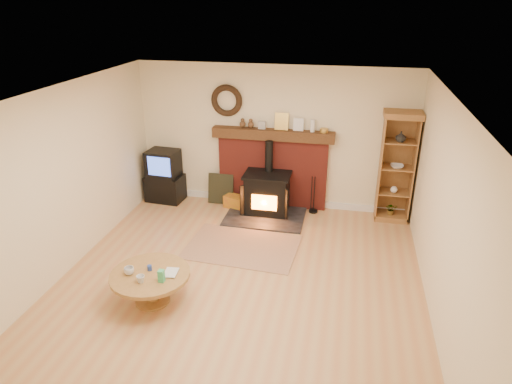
% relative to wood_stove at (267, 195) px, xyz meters
% --- Properties ---
extents(ground, '(5.50, 5.50, 0.00)m').
position_rel_wood_stove_xyz_m(ground, '(0.03, -2.28, -0.37)').
color(ground, tan).
rests_on(ground, ground).
extents(room_shell, '(5.02, 5.52, 2.61)m').
position_rel_wood_stove_xyz_m(room_shell, '(0.01, -2.18, 1.34)').
color(room_shell, beige).
rests_on(room_shell, ground).
extents(chimney_breast, '(2.20, 0.22, 1.78)m').
position_rel_wood_stove_xyz_m(chimney_breast, '(0.03, 0.39, 0.43)').
color(chimney_breast, maroon).
rests_on(chimney_breast, ground).
extents(wood_stove, '(1.40, 1.00, 1.32)m').
position_rel_wood_stove_xyz_m(wood_stove, '(0.00, 0.00, 0.00)').
color(wood_stove, black).
rests_on(wood_stove, ground).
extents(area_rug, '(1.79, 1.29, 0.01)m').
position_rel_wood_stove_xyz_m(area_rug, '(-0.16, -1.28, -0.37)').
color(area_rug, brown).
rests_on(area_rug, ground).
extents(tv_unit, '(0.72, 0.53, 1.00)m').
position_rel_wood_stove_xyz_m(tv_unit, '(-2.03, 0.19, 0.11)').
color(tv_unit, black).
rests_on(tv_unit, ground).
extents(curio_cabinet, '(0.62, 0.45, 1.94)m').
position_rel_wood_stove_xyz_m(curio_cabinet, '(2.20, 0.28, 0.60)').
color(curio_cabinet, brown).
rests_on(curio_cabinet, ground).
extents(firelog_box, '(0.43, 0.35, 0.23)m').
position_rel_wood_stove_xyz_m(firelog_box, '(-0.63, 0.12, -0.26)').
color(firelog_box, gold).
rests_on(firelog_box, ground).
extents(leaning_painting, '(0.49, 0.13, 0.58)m').
position_rel_wood_stove_xyz_m(leaning_painting, '(-0.94, 0.27, -0.08)').
color(leaning_painting, black).
rests_on(leaning_painting, ground).
extents(fire_tools, '(0.16, 0.16, 0.70)m').
position_rel_wood_stove_xyz_m(fire_tools, '(0.83, 0.22, -0.27)').
color(fire_tools, black).
rests_on(fire_tools, ground).
extents(coffee_table, '(1.02, 1.02, 0.59)m').
position_rel_wood_stove_xyz_m(coffee_table, '(-0.98, -2.87, -0.02)').
color(coffee_table, brown).
rests_on(coffee_table, ground).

